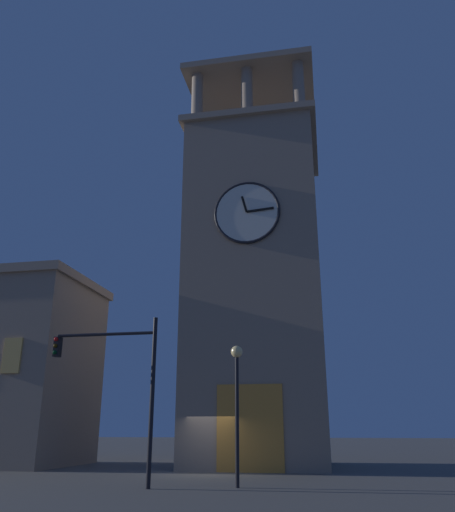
{
  "coord_description": "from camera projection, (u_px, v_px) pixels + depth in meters",
  "views": [
    {
      "loc": [
        -5.63,
        24.21,
        1.94
      ],
      "look_at": [
        -0.02,
        -5.29,
        12.06
      ],
      "focal_mm": 36.02,
      "sensor_mm": 36.0,
      "label": 1
    }
  ],
  "objects": [
    {
      "name": "ground_plane",
      "position": [
        205.0,
        474.0,
        22.92
      ],
      "size": [
        200.0,
        200.0,
        0.0
      ],
      "primitive_type": "plane",
      "color": "#56544F"
    },
    {
      "name": "clocktower",
      "position": [
        258.0,
        283.0,
        30.75
      ],
      "size": [
        8.01,
        8.68,
        25.92
      ],
      "color": "gray",
      "rests_on": "ground_plane"
    },
    {
      "name": "street_lamp",
      "position": [
        237.0,
        386.0,
        18.78
      ],
      "size": [
        0.44,
        0.44,
        4.89
      ],
      "color": "black",
      "rests_on": "ground_plane"
    },
    {
      "name": "traffic_signal_near",
      "position": [
        119.0,
        373.0,
        18.82
      ],
      "size": [
        4.06,
        0.41,
        5.89
      ],
      "color": "black",
      "rests_on": "ground_plane"
    }
  ]
}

